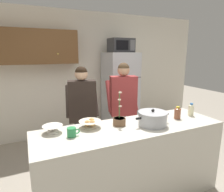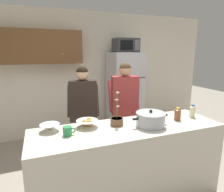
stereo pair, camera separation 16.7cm
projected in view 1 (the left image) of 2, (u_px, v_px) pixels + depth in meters
The scene contains 13 objects.
back_wall_unit at pixel (68, 70), 4.03m from camera, with size 6.00×0.48×2.60m.
kitchen_island at pixel (131, 162), 2.33m from camera, with size 2.21×0.68×0.92m, color beige.
refrigerator at pixel (120, 94), 4.20m from camera, with size 0.64×0.68×1.76m.
microwave at pixel (121, 45), 3.96m from camera, with size 0.48×0.37×0.28m.
person_near_pot at pixel (82, 107), 2.86m from camera, with size 0.54×0.48×1.57m.
person_by_sink at pixel (123, 101), 3.09m from camera, with size 0.56×0.50×1.61m.
cooking_pot at pixel (153, 118), 2.26m from camera, with size 0.45×0.34×0.20m.
coffee_mug at pixel (72, 132), 1.96m from camera, with size 0.13×0.09×0.10m.
bread_bowl at pixel (90, 123), 2.19m from camera, with size 0.25×0.25×0.10m.
empty_bowl at pixel (53, 129), 2.05m from camera, with size 0.21×0.21×0.08m.
bottle_near_edge at pixel (177, 113), 2.48m from camera, with size 0.08×0.08×0.16m.
bottle_mid_counter at pixel (191, 110), 2.61m from camera, with size 0.07×0.07×0.17m.
potted_orchid at pixel (119, 120), 2.27m from camera, with size 0.15×0.15×0.41m.
Camera 1 is at (-1.08, -1.82, 1.75)m, focal length 31.03 mm.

